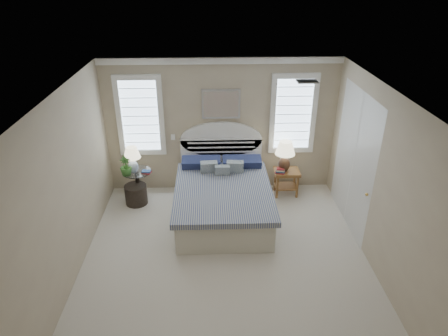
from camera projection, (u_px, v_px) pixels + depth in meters
floor at (226, 266)px, 6.21m from camera, size 4.50×5.00×0.01m
ceiling at (227, 97)px, 4.99m from camera, size 4.50×5.00×0.01m
wall_back at (221, 127)px, 7.83m from camera, size 4.50×0.02×2.70m
wall_left at (64, 194)px, 5.52m from camera, size 0.02×5.00×2.70m
wall_right at (384, 188)px, 5.67m from camera, size 0.02×5.00×2.70m
crown_molding at (221, 60)px, 7.21m from camera, size 4.50×0.08×0.12m
hvac_vent at (307, 81)px, 5.75m from camera, size 0.30×0.20×0.02m
switch_plate at (173, 137)px, 7.87m from camera, size 0.08×0.01×0.12m
window_left at (140, 116)px, 7.64m from camera, size 0.90×0.06×1.60m
window_right at (293, 114)px, 7.74m from camera, size 0.90×0.06×1.60m
painting at (221, 104)px, 7.58m from camera, size 0.74×0.04×0.58m
closet_door at (354, 160)px, 6.81m from camera, size 0.02×1.80×2.40m
bed at (223, 196)px, 7.33m from camera, size 1.72×2.28×1.47m
side_table_left at (138, 182)px, 7.81m from camera, size 0.56×0.56×0.63m
nightstand_right at (286, 177)px, 7.99m from camera, size 0.50×0.40×0.53m
floor_pot at (136, 194)px, 7.76m from camera, size 0.53×0.53×0.39m
lamp_left at (132, 157)px, 7.52m from camera, size 0.41×0.41×0.52m
lamp_right at (285, 153)px, 7.76m from camera, size 0.42×0.42×0.64m
potted_plant at (126, 166)px, 7.46m from camera, size 0.29×0.29×0.39m
books_left at (146, 172)px, 7.62m from camera, size 0.20×0.16×0.05m
books_right at (280, 171)px, 7.82m from camera, size 0.21×0.18×0.10m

